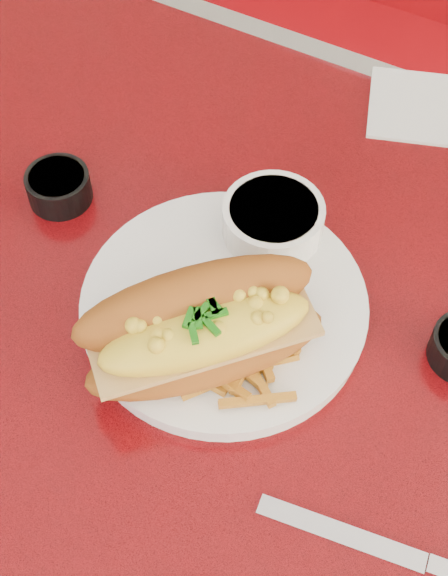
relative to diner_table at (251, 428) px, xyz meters
The scene contains 10 objects.
diner_table is the anchor object (origin of this frame).
booth_bench_far 0.87m from the diner_table, 90.00° to the left, with size 1.20×0.51×0.90m.
dinner_plate 0.18m from the diner_table, 154.66° to the left, with size 0.34×0.34×0.02m.
mac_hoagie 0.22m from the diner_table, 137.12° to the right, with size 0.21×0.22×0.09m.
fries_pile 0.20m from the diner_table, 110.71° to the right, with size 0.10×0.09×0.03m, color orange, non-canonical shape.
fork 0.19m from the diner_table, 60.93° to the left, with size 0.03×0.16×0.00m.
gravy_ramekin 0.23m from the diner_table, 110.85° to the left, with size 0.13×0.13×0.05m.
sauce_cup_left 0.32m from the diner_table, 166.08° to the left, with size 0.08×0.08×0.03m.
knife 0.27m from the diner_table, 29.15° to the right, with size 0.21×0.05×0.01m.
paper_napkin 0.40m from the diner_table, 87.59° to the left, with size 0.11×0.11×0.00m, color silver.
Camera 1 is at (0.15, -0.33, 1.39)m, focal length 50.00 mm.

